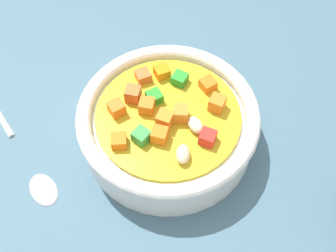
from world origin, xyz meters
The scene contains 3 objects.
ground_plane centered at (0.00, 0.00, -1.00)cm, with size 140.00×140.00×2.00cm, color #42667A.
soup_bowl_main centered at (0.00, 0.00, 2.54)cm, with size 16.58×16.58×5.39cm.
spoon centered at (-4.81, 13.79, 0.40)cm, with size 14.72×17.99×0.90cm.
Camera 1 is at (-20.90, -6.04, 35.48)cm, focal length 45.72 mm.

